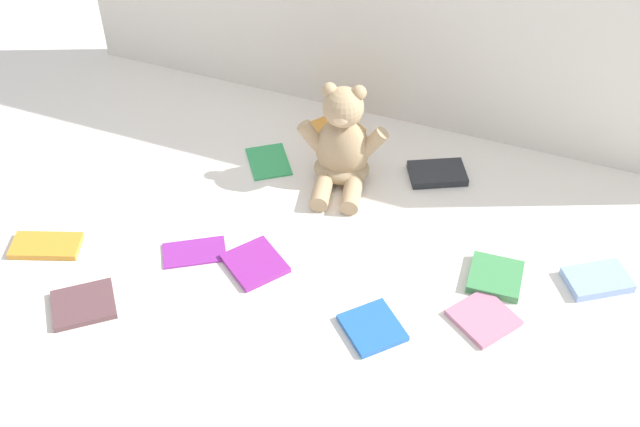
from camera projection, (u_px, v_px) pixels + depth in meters
ground_plane at (345, 220)px, 1.59m from camera, size 3.20×3.20×0.00m
teddy_bear at (342, 147)px, 1.63m from camera, size 0.19×0.19×0.23m
book_case_0 at (372, 328)px, 1.38m from camera, size 0.14×0.14×0.01m
book_case_1 at (255, 263)px, 1.50m from camera, size 0.14×0.14×0.01m
book_case_2 at (269, 161)px, 1.73m from camera, size 0.13×0.14×0.01m
book_case_3 at (334, 130)px, 1.80m from camera, size 0.14×0.14×0.02m
book_case_4 at (194, 252)px, 1.52m from camera, size 0.14×0.12×0.01m
book_case_5 at (484, 318)px, 1.40m from camera, size 0.14×0.14×0.01m
book_case_6 at (84, 305)px, 1.42m from camera, size 0.15×0.14×0.01m
book_case_7 at (46, 246)px, 1.53m from camera, size 0.15×0.11×0.01m
book_case_8 at (597, 280)px, 1.46m from camera, size 0.14×0.13×0.02m
book_case_9 at (495, 277)px, 1.47m from camera, size 0.10×0.10×0.02m
book_case_10 at (437, 173)px, 1.69m from camera, size 0.14×0.12×0.02m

